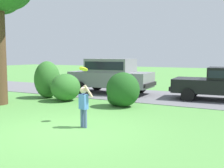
# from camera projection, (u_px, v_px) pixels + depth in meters

# --- Properties ---
(ground_plane) EXTENTS (80.00, 80.00, 0.00)m
(ground_plane) POSITION_uv_depth(u_px,v_px,m) (65.00, 130.00, 7.94)
(ground_plane) COLOR #518E42
(driveway_strip) EXTENTS (28.00, 4.40, 0.02)m
(driveway_strip) POSITION_uv_depth(u_px,v_px,m) (154.00, 96.00, 14.36)
(driveway_strip) COLOR slate
(driveway_strip) RESTS_ON ground
(shrub_near_tree) EXTENTS (1.27, 1.30, 1.82)m
(shrub_near_tree) POSITION_uv_depth(u_px,v_px,m) (47.00, 80.00, 13.89)
(shrub_near_tree) COLOR #33702B
(shrub_near_tree) RESTS_ON ground
(shrub_centre_left) EXTENTS (1.32, 1.44, 1.27)m
(shrub_centre_left) POSITION_uv_depth(u_px,v_px,m) (66.00, 87.00, 12.95)
(shrub_centre_left) COLOR #33702B
(shrub_centre_left) RESTS_ON ground
(shrub_centre) EXTENTS (1.40, 1.31, 1.43)m
(shrub_centre) POSITION_uv_depth(u_px,v_px,m) (122.00, 91.00, 11.52)
(shrub_centre) COLOR #1E511C
(shrub_centre) RESTS_ON ground
(parked_sedan) EXTENTS (4.53, 2.35, 1.56)m
(parked_sedan) POSITION_uv_depth(u_px,v_px,m) (222.00, 83.00, 12.99)
(parked_sedan) COLOR black
(parked_sedan) RESTS_ON ground
(parked_suv) EXTENTS (4.75, 2.21, 1.92)m
(parked_suv) POSITION_uv_depth(u_px,v_px,m) (111.00, 74.00, 15.39)
(parked_suv) COLOR gray
(parked_suv) RESTS_ON ground
(child_thrower) EXTENTS (0.47, 0.22, 1.29)m
(child_thrower) POSITION_uv_depth(u_px,v_px,m) (84.00, 103.00, 8.19)
(child_thrower) COLOR #4C608C
(child_thrower) RESTS_ON ground
(frisbee) EXTENTS (0.28, 0.26, 0.16)m
(frisbee) POSITION_uv_depth(u_px,v_px,m) (84.00, 69.00, 8.85)
(frisbee) COLOR yellow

